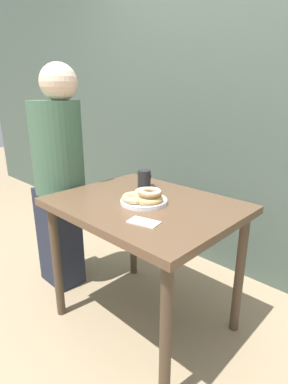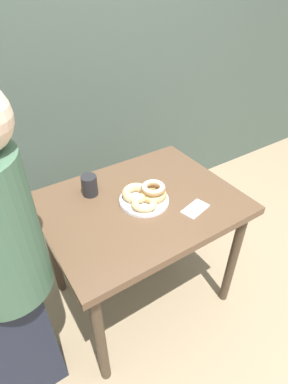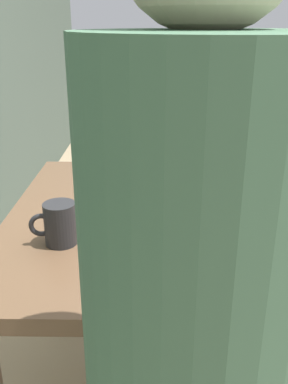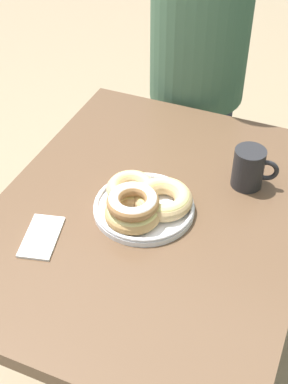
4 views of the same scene
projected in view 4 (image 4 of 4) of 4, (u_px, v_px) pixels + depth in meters
ground_plane at (84, 350)px, 1.85m from camera, size 14.00×14.00×0.00m
dining_table at (151, 238)px, 1.35m from camera, size 0.95×0.74×0.75m
donut_plate at (143, 202)px, 1.26m from camera, size 0.26×0.25×0.09m
coffee_mug at (249, 168)px, 1.33m from camera, size 0.08×0.11×0.11m
person_figure at (198, 70)px, 1.77m from camera, size 0.38×0.31×1.46m
napkin at (42, 237)px, 1.22m from camera, size 0.15×0.11×0.01m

